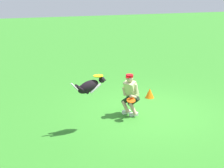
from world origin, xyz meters
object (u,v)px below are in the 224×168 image
Objects in this scene: frisbee_held at (131,100)px; training_cone at (150,93)px; frisbee_flying at (98,76)px; dog at (90,86)px; person at (130,93)px.

frisbee_held reaches higher than training_cone.
frisbee_flying is 0.77× the size of training_cone.
frisbee_flying is (-0.24, -0.04, 0.25)m from dog.
dog is at bearing -8.16° from person.
person is at bearing -108.02° from frisbee_held.
dog is 3.83× the size of frisbee_flying.
frisbee_flying reaches higher than training_cone.
frisbee_flying reaches higher than person.
person reaches higher than frisbee_held.
person is at bearing -151.40° from frisbee_flying.
frisbee_held is at bearing 50.24° from training_cone.
frisbee_held is at bearing 38.35° from person.
dog reaches higher than person.
training_cone is at bearing 28.71° from dog.
frisbee_flying reaches higher than frisbee_held.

